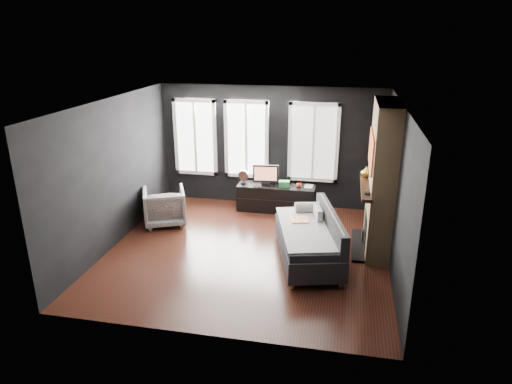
% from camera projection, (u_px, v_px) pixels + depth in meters
% --- Properties ---
extents(floor, '(5.00, 5.00, 0.00)m').
position_uv_depth(floor, '(247.00, 251.00, 8.36)').
color(floor, black).
rests_on(floor, ground).
extents(ceiling, '(5.00, 5.00, 0.00)m').
position_uv_depth(ceiling, '(246.00, 103.00, 7.45)').
color(ceiling, white).
rests_on(ceiling, ground).
extents(wall_back, '(5.00, 0.02, 2.70)m').
position_uv_depth(wall_back, '(271.00, 147.00, 10.21)').
color(wall_back, black).
rests_on(wall_back, ground).
extents(wall_left, '(0.02, 5.00, 2.70)m').
position_uv_depth(wall_left, '(114.00, 173.00, 8.36)').
color(wall_left, black).
rests_on(wall_left, ground).
extents(wall_right, '(0.02, 5.00, 2.70)m').
position_uv_depth(wall_right, '(396.00, 190.00, 7.44)').
color(wall_right, black).
rests_on(wall_right, ground).
extents(windows, '(4.00, 0.16, 1.76)m').
position_uv_depth(windows, '(251.00, 100.00, 9.91)').
color(windows, white).
rests_on(windows, wall_back).
extents(fireplace, '(0.70, 1.62, 2.70)m').
position_uv_depth(fireplace, '(382.00, 179.00, 8.04)').
color(fireplace, '#93724C').
rests_on(fireplace, floor).
extents(sofa, '(1.52, 2.27, 0.89)m').
position_uv_depth(sofa, '(308.00, 236.00, 7.90)').
color(sofa, black).
rests_on(sofa, floor).
extents(stripe_pillow, '(0.19, 0.40, 0.39)m').
position_uv_depth(stripe_pillow, '(318.00, 218.00, 8.19)').
color(stripe_pillow, gray).
rests_on(stripe_pillow, sofa).
extents(armchair, '(1.05, 1.03, 0.84)m').
position_uv_depth(armchair, '(164.00, 205.00, 9.41)').
color(armchair, white).
rests_on(armchair, floor).
extents(media_console, '(1.71, 0.54, 0.59)m').
position_uv_depth(media_console, '(276.00, 198.00, 10.16)').
color(media_console, black).
rests_on(media_console, floor).
extents(monitor, '(0.58, 0.18, 0.51)m').
position_uv_depth(monitor, '(266.00, 173.00, 10.03)').
color(monitor, black).
rests_on(monitor, media_console).
extents(desk_fan, '(0.24, 0.24, 0.32)m').
position_uv_depth(desk_fan, '(243.00, 177.00, 10.11)').
color(desk_fan, '#A6A6A6').
rests_on(desk_fan, media_console).
extents(mug, '(0.13, 0.11, 0.11)m').
position_uv_depth(mug, '(299.00, 185.00, 9.93)').
color(mug, '#FA4D25').
rests_on(mug, media_console).
extents(book, '(0.18, 0.02, 0.24)m').
position_uv_depth(book, '(305.00, 181.00, 9.94)').
color(book, tan).
rests_on(book, media_console).
extents(storage_box, '(0.25, 0.18, 0.13)m').
position_uv_depth(storage_box, '(284.00, 184.00, 9.96)').
color(storage_box, '#2A6F36').
rests_on(storage_box, media_console).
extents(mantel_vase, '(0.24, 0.25, 0.19)m').
position_uv_depth(mantel_vase, '(366.00, 172.00, 8.51)').
color(mantel_vase, gold).
rests_on(mantel_vase, fireplace).
extents(mantel_clock, '(0.13, 0.13, 0.04)m').
position_uv_depth(mantel_clock, '(367.00, 193.00, 7.61)').
color(mantel_clock, black).
rests_on(mantel_clock, fireplace).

